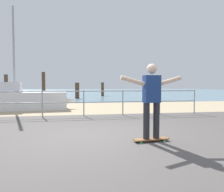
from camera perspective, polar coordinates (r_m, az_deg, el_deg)
name	(u,v)px	position (r m, az deg, el deg)	size (l,w,h in m)	color
ground_plane	(116,149)	(4.59, 1.12, -13.25)	(24.00, 10.00, 0.04)	#514C49
beach_strip	(89,108)	(12.42, -5.87, -3.01)	(24.00, 6.00, 0.04)	tan
sea_surface	(78,92)	(40.36, -8.57, 1.06)	(72.00, 50.00, 0.04)	slate
railing_fence	(42,100)	(9.03, -17.37, -0.90)	(12.79, 0.05, 1.05)	#9EA0A5
sailboat	(25,100)	(12.06, -21.39, -0.89)	(5.02, 1.77, 5.12)	silver
skateboard	(151,139)	(5.12, 9.98, -10.82)	(0.82, 0.29, 0.08)	brown
skateboarder	(152,97)	(4.98, 10.07, -0.13)	(1.45, 0.25, 1.65)	#26262B
groyne_post_0	(6,87)	(20.12, -25.40, 1.99)	(0.30, 0.30, 2.11)	#513826
groyne_post_1	(44,86)	(20.11, -17.07, 2.51)	(0.30, 0.30, 2.37)	#513826
groyne_post_2	(77,91)	(20.78, -8.88, 1.37)	(0.38, 0.38, 1.47)	#513826
groyne_post_3	(103,89)	(24.99, -2.43, 1.73)	(0.32, 0.32, 1.53)	#513826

